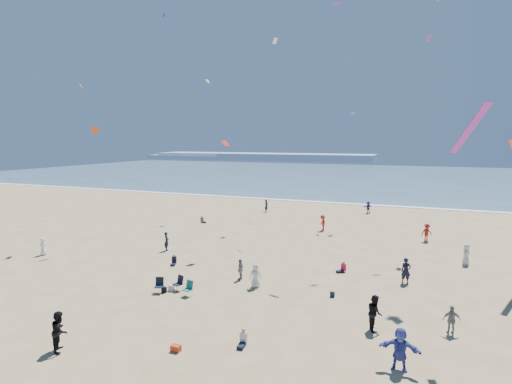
% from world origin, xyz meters
% --- Properties ---
extents(ground, '(220.00, 220.00, 0.00)m').
position_xyz_m(ground, '(0.00, 0.00, 0.00)').
color(ground, tan).
rests_on(ground, ground).
extents(ocean, '(220.00, 100.00, 0.06)m').
position_xyz_m(ocean, '(0.00, 95.00, 0.03)').
color(ocean, '#476B84').
rests_on(ocean, ground).
extents(surf_line, '(220.00, 1.20, 0.08)m').
position_xyz_m(surf_line, '(0.00, 45.00, 0.04)').
color(surf_line, white).
rests_on(surf_line, ground).
extents(headland_far, '(110.00, 20.00, 3.20)m').
position_xyz_m(headland_far, '(-60.00, 170.00, 1.60)').
color(headland_far, '#7A8EA8').
rests_on(headland_far, ground).
extents(headland_near, '(40.00, 14.00, 2.00)m').
position_xyz_m(headland_near, '(-100.00, 165.00, 1.00)').
color(headland_near, '#7A8EA8').
rests_on(headland_near, ground).
extents(standing_flyers, '(34.41, 43.38, 1.92)m').
position_xyz_m(standing_flyers, '(5.64, 13.10, 0.88)').
color(standing_flyers, black).
rests_on(standing_flyers, ground).
extents(seated_group, '(19.86, 30.97, 0.84)m').
position_xyz_m(seated_group, '(-0.03, 7.80, 0.42)').
color(seated_group, silver).
rests_on(seated_group, ground).
extents(chair_cluster, '(2.75, 1.58, 1.00)m').
position_xyz_m(chair_cluster, '(-2.03, 3.83, 0.50)').
color(chair_cluster, black).
rests_on(chair_cluster, ground).
extents(white_tote, '(0.35, 0.20, 0.40)m').
position_xyz_m(white_tote, '(-2.45, 4.10, 0.20)').
color(white_tote, silver).
rests_on(white_tote, ground).
extents(black_backpack, '(0.30, 0.22, 0.38)m').
position_xyz_m(black_backpack, '(-2.73, 3.68, 0.19)').
color(black_backpack, black).
rests_on(black_backpack, ground).
extents(cooler, '(0.45, 0.30, 0.30)m').
position_xyz_m(cooler, '(2.04, -2.24, 0.15)').
color(cooler, '#B9311A').
rests_on(cooler, ground).
extents(navy_bag, '(0.28, 0.18, 0.34)m').
position_xyz_m(navy_bag, '(7.60, 7.05, 0.17)').
color(navy_bag, black).
rests_on(navy_bag, ground).
extents(kites_aloft, '(40.33, 48.11, 24.89)m').
position_xyz_m(kites_aloft, '(9.25, 12.20, 14.89)').
color(kites_aloft, '#DE60BB').
rests_on(kites_aloft, ground).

